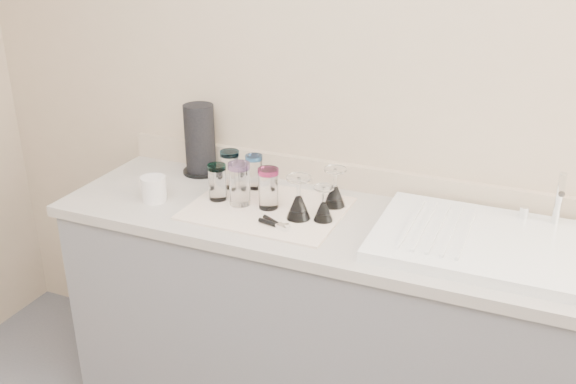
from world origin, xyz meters
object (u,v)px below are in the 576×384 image
at_px(can_opener, 275,224).
at_px(tumbler_lavender, 268,188).
at_px(goblet_back_right, 335,193).
at_px(paper_towel_roll, 200,140).
at_px(goblet_front_right, 323,209).
at_px(goblet_front_left, 299,204).
at_px(tumbler_cyan, 254,172).
at_px(tumbler_blue, 240,184).
at_px(tumbler_magenta, 217,182).
at_px(white_mug, 153,189).
at_px(tumbler_teal, 230,169).
at_px(sink_unit, 505,245).

bearing_deg(can_opener, tumbler_lavender, 122.73).
bearing_deg(goblet_back_right, paper_towel_roll, 169.82).
relative_size(goblet_back_right, goblet_front_right, 1.16).
bearing_deg(tumbler_lavender, can_opener, -57.27).
relative_size(goblet_front_left, goblet_front_right, 1.24).
distance_m(tumbler_cyan, tumbler_blue, 0.16).
bearing_deg(goblet_back_right, tumbler_lavender, -153.06).
relative_size(tumbler_blue, goblet_back_right, 1.09).
xyz_separation_m(tumbler_magenta, white_mug, (-0.22, -0.09, -0.03)).
relative_size(goblet_front_left, white_mug, 1.11).
bearing_deg(tumbler_cyan, tumbler_teal, -164.14).
height_order(sink_unit, goblet_front_right, sink_unit).
relative_size(tumbler_cyan, tumbler_blue, 0.84).
bearing_deg(goblet_front_right, tumbler_blue, 178.94).
relative_size(sink_unit, goblet_front_right, 6.55).
distance_m(tumbler_cyan, can_opener, 0.35).
relative_size(tumbler_lavender, paper_towel_roll, 0.52).
xyz_separation_m(tumbler_lavender, goblet_front_right, (0.22, -0.02, -0.03)).
relative_size(sink_unit, tumbler_cyan, 6.16).
height_order(tumbler_magenta, can_opener, tumbler_magenta).
xyz_separation_m(tumbler_magenta, paper_towel_roll, (-0.20, 0.23, 0.06)).
relative_size(goblet_front_left, can_opener, 1.23).
bearing_deg(goblet_back_right, can_opener, -119.21).
relative_size(tumbler_cyan, tumbler_lavender, 0.89).
relative_size(sink_unit, tumbler_lavender, 5.46).
height_order(sink_unit, goblet_front_left, sink_unit).
distance_m(goblet_back_right, goblet_front_right, 0.13).
bearing_deg(tumbler_cyan, goblet_front_right, -25.36).
xyz_separation_m(sink_unit, tumbler_cyan, (-0.95, 0.13, 0.06)).
height_order(tumbler_blue, goblet_back_right, tumbler_blue).
height_order(tumbler_lavender, goblet_back_right, tumbler_lavender).
xyz_separation_m(goblet_back_right, can_opener, (-0.13, -0.24, -0.04)).
distance_m(white_mug, paper_towel_roll, 0.33).
relative_size(can_opener, white_mug, 0.90).
bearing_deg(goblet_front_left, sink_unit, 4.41).
xyz_separation_m(can_opener, paper_towel_roll, (-0.49, 0.35, 0.12)).
relative_size(tumbler_lavender, can_opener, 1.20).
height_order(tumbler_cyan, white_mug, tumbler_cyan).
distance_m(tumbler_cyan, goblet_front_left, 0.32).
xyz_separation_m(goblet_back_right, white_mug, (-0.64, -0.20, -0.01)).
height_order(tumbler_teal, tumbler_lavender, tumbler_lavender).
distance_m(tumbler_lavender, goblet_back_right, 0.24).
bearing_deg(white_mug, goblet_front_left, 5.71).
bearing_deg(white_mug, sink_unit, 5.00).
distance_m(tumbler_teal, tumbler_lavender, 0.25).
xyz_separation_m(tumbler_teal, white_mug, (-0.21, -0.21, -0.04)).
relative_size(can_opener, paper_towel_roll, 0.44).
bearing_deg(paper_towel_roll, tumbler_lavender, -28.39).
height_order(goblet_back_right, goblet_front_right, goblet_back_right).
bearing_deg(can_opener, tumbler_cyan, 127.56).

